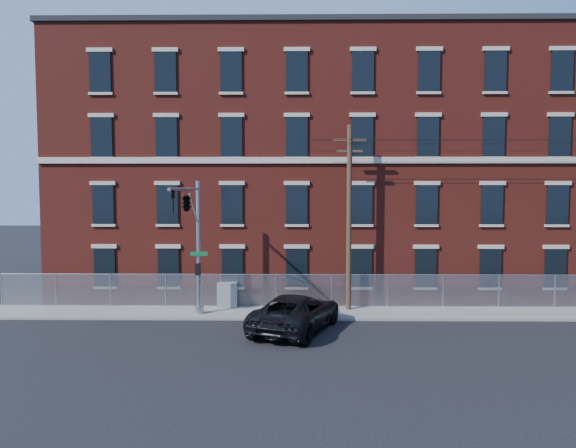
# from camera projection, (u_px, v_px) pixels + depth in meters

# --- Properties ---
(ground) EXTENTS (140.00, 140.00, 0.00)m
(ground) POSITION_uv_depth(u_px,v_px,m) (316.00, 340.00, 24.17)
(ground) COLOR black
(ground) RESTS_ON ground
(sidewalk) EXTENTS (65.00, 3.00, 0.12)m
(sidewalk) POSITION_uv_depth(u_px,v_px,m) (537.00, 313.00, 29.01)
(sidewalk) COLOR gray
(sidewalk) RESTS_ON ground
(mill_building) EXTENTS (55.30, 14.32, 16.30)m
(mill_building) POSITION_uv_depth(u_px,v_px,m) (483.00, 167.00, 37.35)
(mill_building) COLOR maroon
(mill_building) RESTS_ON ground
(chain_link_fence) EXTENTS (59.06, 0.06, 1.85)m
(chain_link_fence) POSITION_uv_depth(u_px,v_px,m) (527.00, 290.00, 30.23)
(chain_link_fence) COLOR #A5A8AD
(chain_link_fence) RESTS_ON ground
(traffic_signal_mast) EXTENTS (0.90, 6.75, 7.00)m
(traffic_signal_mast) POSITION_uv_depth(u_px,v_px,m) (189.00, 217.00, 26.05)
(traffic_signal_mast) COLOR #9EA0A5
(traffic_signal_mast) RESTS_ON ground
(utility_pole_near) EXTENTS (1.80, 0.28, 10.00)m
(utility_pole_near) POSITION_uv_depth(u_px,v_px,m) (349.00, 214.00, 29.36)
(utility_pole_near) COLOR #4A3325
(utility_pole_near) RESTS_ON ground
(pickup_truck) EXTENTS (4.91, 6.85, 1.73)m
(pickup_truck) POSITION_uv_depth(u_px,v_px,m) (296.00, 312.00, 25.75)
(pickup_truck) COLOR black
(pickup_truck) RESTS_ON ground
(utility_cabinet) EXTENTS (1.14, 0.64, 1.37)m
(utility_cabinet) POSITION_uv_depth(u_px,v_px,m) (227.00, 295.00, 30.16)
(utility_cabinet) COLOR gray
(utility_cabinet) RESTS_ON sidewalk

